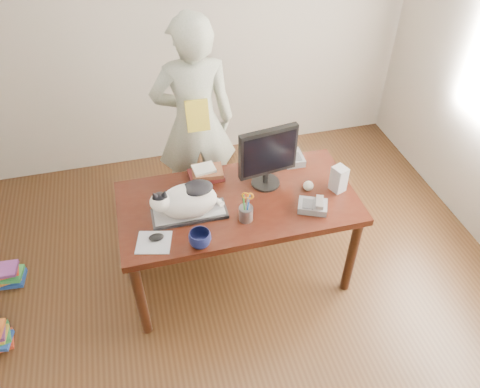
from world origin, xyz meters
name	(u,v)px	position (x,y,z in m)	size (l,w,h in m)	color
room	(268,190)	(0.00, 0.00, 1.35)	(4.50, 4.50, 4.50)	black
desk	(235,209)	(0.00, 0.68, 0.60)	(1.60, 0.80, 0.75)	black
keyboard	(190,214)	(-0.34, 0.54, 0.76)	(0.49, 0.19, 0.03)	black
cat	(186,200)	(-0.36, 0.54, 0.89)	(0.47, 0.24, 0.27)	white
monitor	(268,155)	(0.23, 0.71, 1.01)	(0.41, 0.22, 0.46)	black
pen_cup	(246,212)	(0.00, 0.41, 0.81)	(0.12, 0.12, 0.23)	gray
mousepad	(154,242)	(-0.59, 0.36, 0.75)	(0.25, 0.23, 0.00)	silver
mouse	(156,237)	(-0.57, 0.38, 0.77)	(0.11, 0.08, 0.04)	black
coffee_mug	(200,239)	(-0.32, 0.27, 0.80)	(0.14, 0.14, 0.11)	#0C1033
phone	(313,206)	(0.46, 0.40, 0.78)	(0.23, 0.20, 0.09)	slate
speaker	(339,179)	(0.69, 0.54, 0.84)	(0.11, 0.12, 0.19)	#9E9FA1
baseball	(308,186)	(0.49, 0.59, 0.79)	(0.07, 0.07, 0.07)	beige
book_stack	(206,173)	(-0.16, 0.89, 0.79)	(0.25, 0.19, 0.09)	#461213
calculator	(293,158)	(0.50, 0.92, 0.78)	(0.15, 0.20, 0.06)	slate
person	(195,124)	(-0.14, 1.41, 0.88)	(0.64, 0.42, 1.75)	beige
held_book	(197,116)	(-0.14, 1.24, 1.05)	(0.17, 0.10, 0.23)	gold
book_pile_b	(6,275)	(-1.72, 0.95, 0.07)	(0.26, 0.20, 0.15)	#193E97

